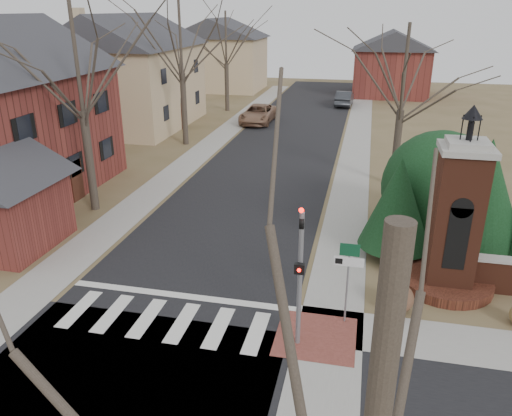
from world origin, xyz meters
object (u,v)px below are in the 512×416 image
(traffic_signal_pole, at_px, (300,266))
(distant_car, at_px, (344,98))
(sign_post, at_px, (348,268))
(brick_gate_monument, at_px, (454,231))
(pickup_truck, at_px, (258,114))

(traffic_signal_pole, distance_m, distant_car, 39.54)
(sign_post, distance_m, brick_gate_monument, 4.55)
(sign_post, bearing_deg, distant_car, 93.30)
(brick_gate_monument, bearing_deg, distant_car, 99.07)
(traffic_signal_pole, distance_m, sign_post, 2.02)
(brick_gate_monument, relative_size, pickup_truck, 1.19)
(brick_gate_monument, xyz_separation_m, pickup_truck, (-12.40, 25.26, -1.41))
(brick_gate_monument, distance_m, pickup_truck, 28.17)
(traffic_signal_pole, relative_size, pickup_truck, 0.83)
(traffic_signal_pole, distance_m, brick_gate_monument, 6.47)
(pickup_truck, xyz_separation_m, distant_car, (6.80, 9.82, -0.02))
(sign_post, height_order, pickup_truck, sign_post)
(distant_car, bearing_deg, brick_gate_monument, 101.34)
(brick_gate_monument, bearing_deg, traffic_signal_pole, -136.76)
(sign_post, height_order, brick_gate_monument, brick_gate_monument)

